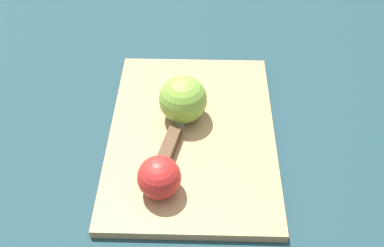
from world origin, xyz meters
TOP-DOWN VIEW (x-y plane):
  - ground_plane at (0.00, 0.00)m, footprint 4.00×4.00m
  - cutting_board at (0.00, 0.00)m, footprint 0.45×0.35m
  - apple_half_left at (-0.14, 0.03)m, footprint 0.07×0.07m
  - apple_half_right at (0.03, 0.02)m, footprint 0.09×0.09m
  - knife at (-0.04, 0.03)m, footprint 0.18×0.04m

SIDE VIEW (x-z plane):
  - ground_plane at x=0.00m, z-range 0.00..0.00m
  - cutting_board at x=0.00m, z-range 0.00..0.02m
  - knife at x=-0.04m, z-range 0.02..0.04m
  - apple_half_left at x=-0.14m, z-range 0.02..0.08m
  - apple_half_right at x=0.03m, z-range 0.02..0.10m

